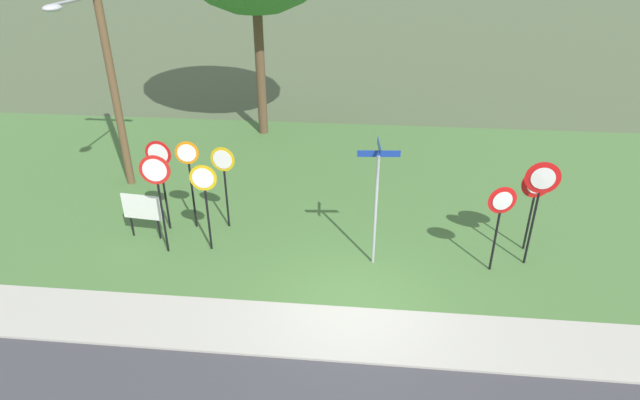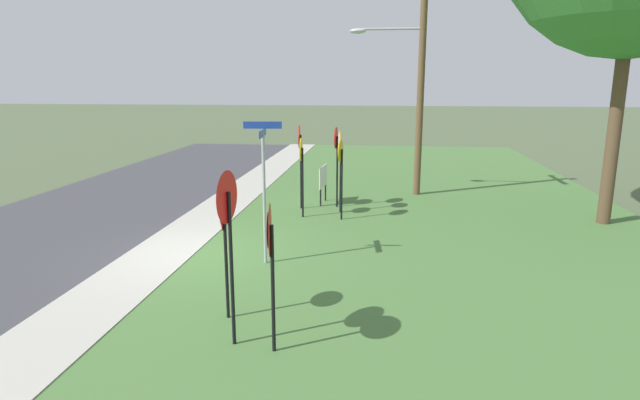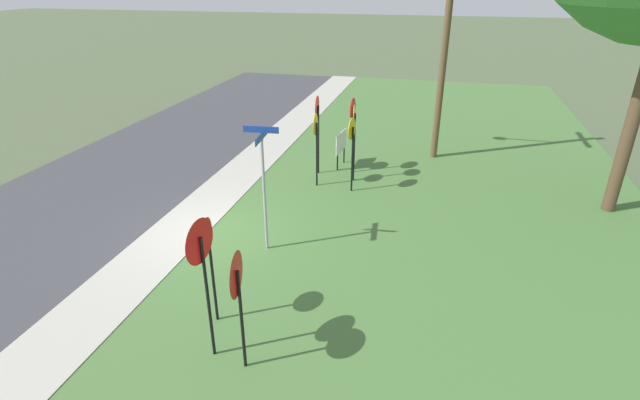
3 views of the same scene
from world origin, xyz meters
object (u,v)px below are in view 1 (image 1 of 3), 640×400
stop_sign_near_left (205,190)px  stop_sign_far_right (224,171)px  stop_sign_far_center (160,167)px  stop_sign_near_right (189,168)px  yield_sign_far_left (501,210)px  street_name_post (376,195)px  yield_sign_near_left (536,190)px  yield_sign_near_right (540,189)px  notice_board (142,209)px  utility_pole (103,49)px  stop_sign_far_left (157,183)px

stop_sign_near_left → stop_sign_far_right: size_ratio=1.00×
stop_sign_far_center → stop_sign_near_right: bearing=16.5°
stop_sign_near_right → yield_sign_far_left: 7.77m
yield_sign_far_left → street_name_post: 2.82m
stop_sign_far_right → yield_sign_near_left: size_ratio=1.03×
yield_sign_near_right → yield_sign_far_left: 1.04m
stop_sign_near_left → notice_board: 2.11m
stop_sign_near_left → yield_sign_near_right: size_ratio=0.87×
stop_sign_near_right → yield_sign_near_right: bearing=-15.2°
stop_sign_near_right → yield_sign_far_left: size_ratio=1.13×
street_name_post → notice_board: size_ratio=2.50×
street_name_post → yield_sign_near_right: bearing=-0.2°
stop_sign_near_right → utility_pole: (-2.97, 2.33, 2.51)m
stop_sign_far_center → street_name_post: size_ratio=0.82×
stop_sign_far_center → yield_sign_near_left: size_ratio=1.13×
stop_sign_near_right → utility_pole: size_ratio=0.32×
stop_sign_near_left → yield_sign_near_left: stop_sign_near_left is taller
stop_sign_far_center → notice_board: bearing=-130.9°
stop_sign_near_left → yield_sign_far_left: (6.93, -0.23, -0.05)m
yield_sign_far_left → utility_pole: size_ratio=0.28×
stop_sign_near_right → yield_sign_near_left: bearing=-10.9°
stop_sign_far_right → utility_pole: (-3.86, 2.23, 2.61)m
stop_sign_near_left → yield_sign_near_left: 8.00m
stop_sign_far_right → utility_pole: bearing=157.7°
stop_sign_far_left → yield_sign_near_right: size_ratio=0.98×
utility_pole → stop_sign_near_left: bearing=-42.5°
yield_sign_near_left → yield_sign_near_right: yield_sign_near_right is taller
stop_sign_far_center → stop_sign_far_right: size_ratio=1.09×
stop_sign_far_right → yield_sign_far_left: stop_sign_far_right is taller
utility_pole → yield_sign_near_left: bearing=-12.6°
stop_sign_far_left → stop_sign_far_right: stop_sign_far_left is taller
notice_board → utility_pole: bearing=127.1°
stop_sign_far_left → yield_sign_far_left: 8.01m
stop_sign_far_left → street_name_post: street_name_post is taller
yield_sign_near_left → notice_board: 9.88m
stop_sign_far_left → street_name_post: (5.19, 0.04, -0.08)m
yield_sign_far_left → utility_pole: 11.54m
street_name_post → stop_sign_far_left: bearing=175.5°
utility_pole → notice_board: utility_pole is taller
yield_sign_near_right → utility_pole: utility_pole is taller
yield_sign_far_left → stop_sign_near_right: bearing=159.3°
stop_sign_far_center → stop_sign_far_right: (1.58, 0.27, -0.17)m
stop_sign_far_center → stop_sign_near_left: bearing=-29.2°
yield_sign_near_left → utility_pole: 12.24m
stop_sign_near_right → utility_pole: utility_pole is taller
street_name_post → utility_pole: bearing=150.5°
stop_sign_near_right → yield_sign_far_left: bearing=-18.6°
stop_sign_far_right → yield_sign_near_left: (7.81, -0.39, -0.00)m
stop_sign_far_left → street_name_post: 5.19m
stop_sign_near_left → utility_pole: (-3.70, 3.39, 2.60)m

